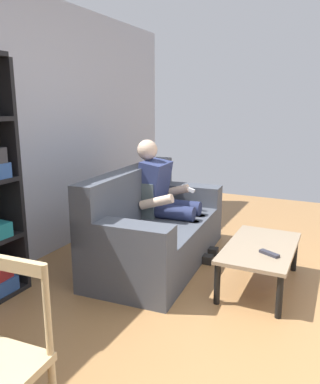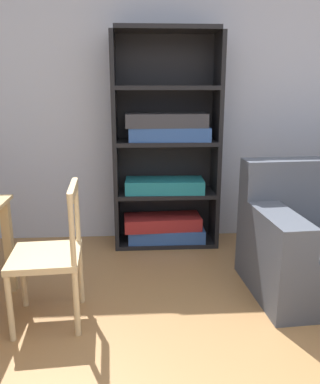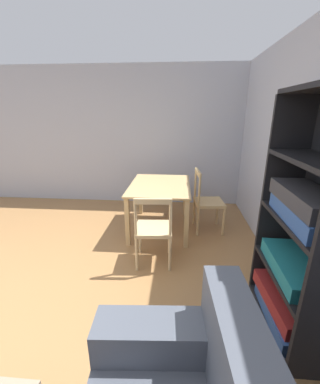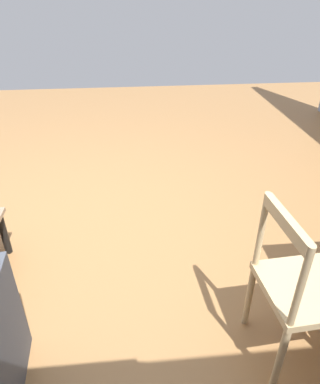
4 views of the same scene
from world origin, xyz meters
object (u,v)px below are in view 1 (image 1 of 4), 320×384
at_px(person_lounging, 164,197).
at_px(tv_remote, 269,253).
at_px(coffee_table, 260,251).
at_px(couch, 154,228).

distance_m(person_lounging, tv_remote, 1.30).
bearing_deg(person_lounging, coffee_table, -107.53).
xyz_separation_m(person_lounging, coffee_table, (-0.34, -1.07, -0.29)).
bearing_deg(person_lounging, couch, 179.43).
distance_m(coffee_table, tv_remote, 0.21).
bearing_deg(coffee_table, tv_remote, -150.07).
bearing_deg(coffee_table, person_lounging, 72.47).
relative_size(couch, person_lounging, 1.56).
distance_m(couch, tv_remote, 1.21).
distance_m(couch, coffee_table, 1.08).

